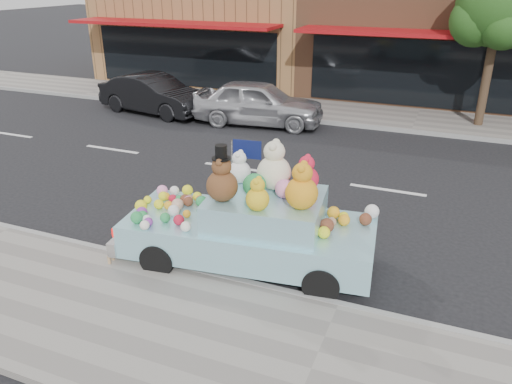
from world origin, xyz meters
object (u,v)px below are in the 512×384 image
at_px(car_silver, 258,103).
at_px(car_dark, 154,94).
at_px(street_tree, 500,11).
at_px(art_car, 251,223).

height_order(car_silver, car_dark, car_silver).
xyz_separation_m(street_tree, art_car, (-3.79, -10.81, -2.89)).
height_order(street_tree, car_dark, street_tree).
relative_size(street_tree, art_car, 1.12).
xyz_separation_m(car_dark, art_car, (7.37, -8.33, 0.10)).
bearing_deg(car_silver, street_tree, -77.61).
relative_size(car_silver, art_car, 0.95).
relative_size(street_tree, car_silver, 1.18).
distance_m(street_tree, art_car, 11.81).
distance_m(car_silver, car_dark, 4.13).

